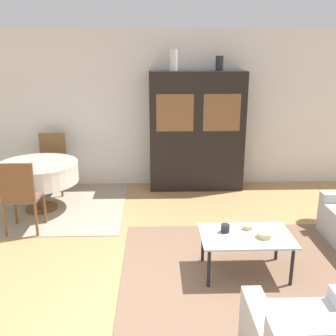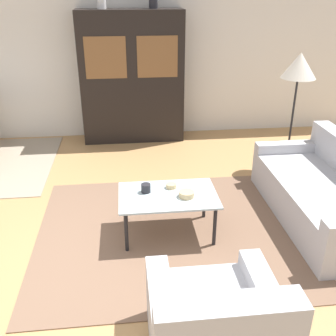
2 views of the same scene
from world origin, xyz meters
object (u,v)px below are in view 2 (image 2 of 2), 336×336
Objects in this scene: bowl_small at (171,186)px; vase_short at (153,0)px; display_cabinet at (132,78)px; bowl at (187,194)px; floor_lamp at (299,70)px; cup at (146,188)px; armchair at (216,327)px; couch at (328,196)px; coffee_table at (168,198)px.

vase_short is at bearing 88.89° from bowl_small.
display_cabinet is at bearing -179.85° from vase_short.
bowl is at bearing -81.59° from display_cabinet.
floor_lamp is 16.71× the size of cup.
bowl_small is at bearing -144.59° from floor_lamp.
vase_short is (-0.05, 4.36, 1.85)m from armchair.
display_cabinet is 2.80m from cup.
display_cabinet is at bearing 90.77° from cup.
vase_short is at bearing 31.07° from couch.
cup is at bearing -96.54° from vase_short.
bowl is (-1.65, -1.47, -0.89)m from floor_lamp.
bowl_small is (-0.13, 0.20, -0.01)m from bowl.
floor_lamp is 2.58m from cup.
cup is 0.42m from bowl.
display_cabinet is (-2.00, 2.73, 0.73)m from couch.
floor_lamp is at bearing -34.47° from display_cabinet.
floor_lamp is at bearing 60.27° from armchair.
display_cabinet is at bearing 145.53° from floor_lamp.
cup is at bearing 160.27° from bowl.
cup reaches higher than bowl_small.
bowl reaches higher than coffee_table.
couch reaches higher than coffee_table.
couch is at bearing -58.93° from vase_short.
couch reaches higher than bowl_small.
couch is 1.59m from bowl.
bowl_small is (0.26, 0.06, -0.02)m from cup.
armchair is 1.67m from cup.
couch is 1.97m from cup.
floor_lamp is 6.69× the size of vase_short.
bowl_small reaches higher than coffee_table.
armchair is at bearing -84.56° from coffee_table.
bowl_small is at bearing 121.93° from bowl.
vase_short reaches higher than armchair.
couch is at bearing 45.58° from armchair.
armchair is 4.74m from vase_short.
couch is at bearing -1.47° from bowl_small.
coffee_table is 0.24m from cup.
couch is at bearing 5.82° from bowl.
floor_lamp reaches higher than armchair.
floor_lamp is (2.08, -1.42, 0.36)m from display_cabinet.
couch is 3.69m from vase_short.
display_cabinet is 2.54m from floor_lamp.
coffee_table is 4.11× the size of vase_short.
armchair is 0.89× the size of coffee_table.
bowl is 1.43× the size of bowl_small.
bowl is (0.43, -2.89, -0.53)m from display_cabinet.
display_cabinet reaches higher than bowl_small.
armchair is 3.55m from floor_lamp.
couch is 2.01× the size of coffee_table.
floor_lamp is 2.35m from bowl_small.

